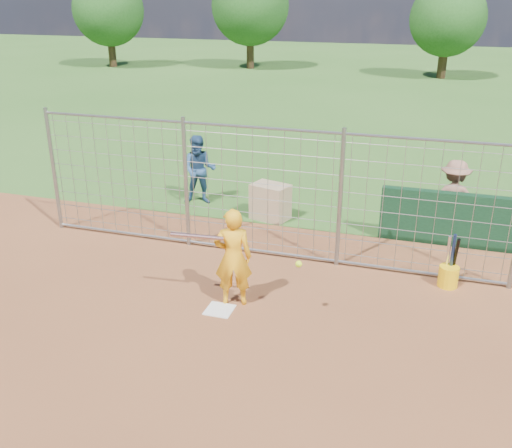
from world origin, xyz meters
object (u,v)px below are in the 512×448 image
(batter, at_px, (233,257))
(equipment_bin, at_px, (270,202))
(bystander_a, at_px, (199,170))
(bucket_with_bats, at_px, (449,273))
(bystander_c, at_px, (453,199))

(batter, height_order, equipment_bin, batter)
(bystander_a, bearing_deg, equipment_bin, -29.68)
(batter, xyz_separation_m, equipment_bin, (-0.48, 3.78, -0.43))
(equipment_bin, distance_m, bucket_with_bats, 4.38)
(batter, bearing_deg, bystander_c, -148.03)
(bystander_c, distance_m, equipment_bin, 3.86)
(bystander_c, xyz_separation_m, bucket_with_bats, (-0.00, -2.31, -0.57))
(bystander_a, height_order, bucket_with_bats, bystander_a)
(batter, relative_size, bystander_a, 1.00)
(batter, height_order, bucket_with_bats, batter)
(bystander_c, height_order, equipment_bin, bystander_c)
(batter, bearing_deg, equipment_bin, -100.67)
(bystander_c, bearing_deg, bystander_a, -7.92)
(equipment_bin, bearing_deg, batter, -66.57)
(equipment_bin, xyz_separation_m, bucket_with_bats, (3.82, -2.12, -0.15))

